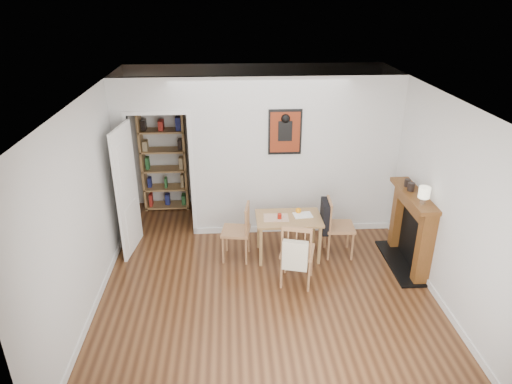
{
  "coord_description": "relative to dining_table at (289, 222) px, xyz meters",
  "views": [
    {
      "loc": [
        -0.46,
        -5.42,
        3.81
      ],
      "look_at": [
        -0.09,
        0.6,
        1.08
      ],
      "focal_mm": 32.0,
      "sensor_mm": 36.0,
      "label": 1
    }
  ],
  "objects": [
    {
      "name": "fireplace",
      "position": [
        1.77,
        -0.32,
        0.03
      ],
      "size": [
        0.45,
        1.25,
        1.16
      ],
      "color": "brown",
      "rests_on": "ground"
    },
    {
      "name": "chair_left",
      "position": [
        -0.79,
        -0.01,
        -0.13
      ],
      "size": [
        0.51,
        0.51,
        0.9
      ],
      "color": "#A4724C",
      "rests_on": "ground"
    },
    {
      "name": "chair_right",
      "position": [
        0.77,
        0.01,
        -0.1
      ],
      "size": [
        0.55,
        0.49,
        0.93
      ],
      "color": "#A4724C",
      "rests_on": "ground"
    },
    {
      "name": "mantel_lamp",
      "position": [
        1.7,
        -0.66,
        0.72
      ],
      "size": [
        0.15,
        0.15,
        0.24
      ],
      "color": "silver",
      "rests_on": "fireplace"
    },
    {
      "name": "notebook",
      "position": [
        0.22,
        0.05,
        0.09
      ],
      "size": [
        0.29,
        0.23,
        0.01
      ],
      "primitive_type": "cube",
      "rotation": [
        0.0,
        0.0,
        0.11
      ],
      "color": "white",
      "rests_on": "dining_table"
    },
    {
      "name": "orange_fruit",
      "position": [
        0.16,
        0.13,
        0.12
      ],
      "size": [
        0.09,
        0.09,
        0.09
      ],
      "primitive_type": "sphere",
      "color": "orange",
      "rests_on": "dining_table"
    },
    {
      "name": "ceramic_jar_b",
      "position": [
        1.7,
        -0.08,
        0.63
      ],
      "size": [
        0.09,
        0.09,
        0.11
      ],
      "primitive_type": "cylinder",
      "color": "black",
      "rests_on": "fireplace"
    },
    {
      "name": "red_glass",
      "position": [
        -0.14,
        -0.04,
        0.12
      ],
      "size": [
        0.06,
        0.06,
        0.08
      ],
      "primitive_type": "cylinder",
      "color": "maroon",
      "rests_on": "dining_table"
    },
    {
      "name": "ground",
      "position": [
        -0.39,
        -0.57,
        -0.58
      ],
      "size": [
        5.2,
        5.2,
        0.0
      ],
      "primitive_type": "plane",
      "color": "brown",
      "rests_on": "ground"
    },
    {
      "name": "ceramic_jar_a",
      "position": [
        1.7,
        -0.24,
        0.64
      ],
      "size": [
        0.1,
        0.1,
        0.12
      ],
      "primitive_type": "cylinder",
      "color": "black",
      "rests_on": "fireplace"
    },
    {
      "name": "bookshelf",
      "position": [
        -2.04,
        1.83,
        0.36
      ],
      "size": [
        0.81,
        0.32,
        1.92
      ],
      "color": "#9E7249",
      "rests_on": "ground"
    },
    {
      "name": "room_shell",
      "position": [
        -0.29,
        0.77,
        0.71
      ],
      "size": [
        5.2,
        5.2,
        5.2
      ],
      "color": "silver",
      "rests_on": "ground"
    },
    {
      "name": "placemat",
      "position": [
        -0.19,
        -0.0,
        0.08
      ],
      "size": [
        0.38,
        0.29,
        0.0
      ],
      "primitive_type": "cube",
      "rotation": [
        0.0,
        0.0,
        -0.04
      ],
      "color": "beige",
      "rests_on": "dining_table"
    },
    {
      "name": "dining_table",
      "position": [
        0.0,
        0.0,
        0.0
      ],
      "size": [
        0.97,
        0.62,
        0.66
      ],
      "color": "#9E7249",
      "rests_on": "ground"
    },
    {
      "name": "chair_front",
      "position": [
        0.03,
        -0.71,
        -0.09
      ],
      "size": [
        0.6,
        0.64,
        0.97
      ],
      "color": "#A4724C",
      "rests_on": "ground"
    }
  ]
}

